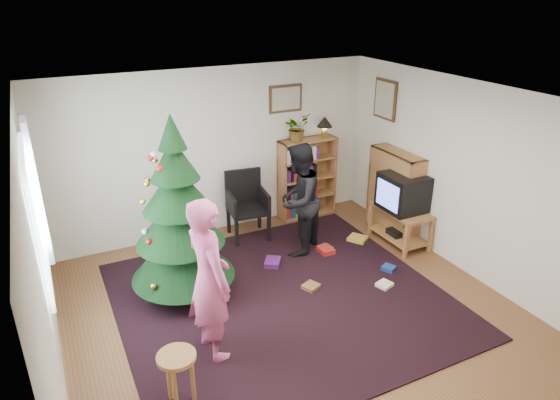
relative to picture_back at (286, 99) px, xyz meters
name	(u,v)px	position (x,y,z in m)	size (l,w,h in m)	color
floor	(293,313)	(-1.15, -2.48, -1.95)	(5.00, 5.00, 0.00)	brown
ceiling	(296,101)	(-1.15, -2.48, 0.55)	(5.00, 5.00, 0.00)	white
wall_back	(216,152)	(-1.15, 0.02, -0.70)	(5.00, 0.02, 2.50)	silver
wall_front	(471,361)	(-1.15, -4.97, -0.70)	(5.00, 0.02, 2.50)	silver
wall_left	(41,272)	(-3.65, -2.48, -0.70)	(0.02, 5.00, 2.50)	silver
wall_right	(467,180)	(1.35, -2.48, -0.70)	(0.02, 5.00, 2.50)	silver
rug	(282,299)	(-1.15, -2.17, -1.94)	(3.80, 3.60, 0.02)	black
window_pane	(36,218)	(-3.62, -1.88, -0.45)	(0.04, 1.20, 1.40)	silver
curtain	(38,192)	(-3.58, -1.18, -0.45)	(0.06, 0.35, 1.60)	white
picture_back	(286,99)	(0.00, 0.00, 0.00)	(0.55, 0.03, 0.42)	#4C3319
picture_right	(385,99)	(1.33, -0.73, 0.00)	(0.03, 0.50, 0.60)	#4C3319
christmas_tree	(180,224)	(-2.16, -1.49, -1.00)	(1.26, 1.26, 2.28)	#3F2816
bookshelf_back	(307,177)	(0.33, -0.14, -1.29)	(0.95, 0.30, 1.30)	#A7663B
bookshelf_right	(395,192)	(1.19, -1.30, -1.29)	(0.30, 0.95, 1.30)	#A7663B
tv_stand	(400,223)	(1.07, -1.62, -1.63)	(0.50, 0.90, 0.55)	#A7663B
crt_tv	(403,192)	(1.07, -1.62, -1.14)	(0.56, 0.60, 0.53)	black
armchair	(245,201)	(-0.86, -0.36, -1.40)	(0.62, 0.62, 1.01)	black
stool	(177,367)	(-2.73, -3.26, -1.50)	(0.35, 0.35, 0.58)	#A7663B
person_standing	(209,280)	(-2.21, -2.68, -1.08)	(0.64, 0.42, 1.75)	#CD5288
person_by_chair	(298,200)	(-0.40, -1.20, -1.14)	(0.78, 0.61, 1.61)	black
potted_plant	(297,128)	(0.13, -0.14, -0.44)	(0.39, 0.33, 0.43)	gray
table_lamp	(325,123)	(0.63, -0.14, -0.42)	(0.25, 0.25, 0.34)	#A57F33
floor_clutter	(338,262)	(-0.09, -1.77, -1.91)	(1.65, 1.39, 0.08)	#A51E19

